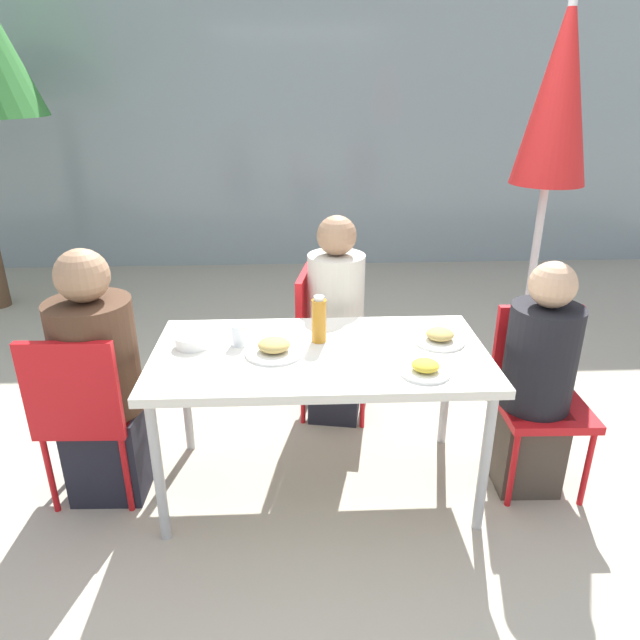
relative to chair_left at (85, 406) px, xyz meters
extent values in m
plane|color=#B2A893|center=(1.04, 0.05, -0.50)|extent=(24.00, 24.00, 0.00)
cube|color=#89999E|center=(1.04, 3.82, 1.00)|extent=(10.00, 0.20, 3.00)
cube|color=silver|center=(1.04, 0.05, 0.20)|extent=(1.48, 0.77, 0.04)
cylinder|color=#B7B7B7|center=(0.36, -0.28, -0.16)|extent=(0.04, 0.04, 0.68)
cylinder|color=#B7B7B7|center=(1.72, -0.28, -0.16)|extent=(0.04, 0.04, 0.68)
cylinder|color=#B7B7B7|center=(0.36, 0.37, -0.16)|extent=(0.04, 0.04, 0.68)
cylinder|color=#B7B7B7|center=(1.72, 0.37, -0.16)|extent=(0.04, 0.04, 0.68)
cube|color=red|center=(0.00, 0.08, -0.08)|extent=(0.41, 0.41, 0.04)
cube|color=red|center=(0.00, -0.10, 0.15)|extent=(0.40, 0.05, 0.42)
cylinder|color=red|center=(-0.16, 0.26, -0.30)|extent=(0.03, 0.03, 0.40)
cylinder|color=red|center=(0.18, 0.25, -0.30)|extent=(0.03, 0.03, 0.40)
cylinder|color=red|center=(-0.17, -0.08, -0.30)|extent=(0.03, 0.03, 0.40)
cylinder|color=red|center=(0.17, -0.09, -0.30)|extent=(0.03, 0.03, 0.40)
cube|color=black|center=(0.05, 0.08, -0.28)|extent=(0.34, 0.34, 0.44)
cylinder|color=#472D1E|center=(0.05, 0.08, 0.20)|extent=(0.37, 0.37, 0.53)
sphere|color=#9E7556|center=(0.05, 0.08, 0.58)|extent=(0.23, 0.23, 0.23)
cube|color=red|center=(2.08, 0.02, -0.08)|extent=(0.41, 0.41, 0.04)
cube|color=red|center=(2.09, 0.20, 0.15)|extent=(0.40, 0.05, 0.42)
cylinder|color=red|center=(2.25, -0.15, -0.30)|extent=(0.03, 0.03, 0.40)
cylinder|color=red|center=(1.91, -0.14, -0.30)|extent=(0.03, 0.03, 0.40)
cylinder|color=red|center=(2.26, 0.19, -0.30)|extent=(0.03, 0.03, 0.40)
cylinder|color=red|center=(1.92, 0.20, -0.30)|extent=(0.03, 0.03, 0.40)
cube|color=#473D33|center=(2.03, 0.02, -0.28)|extent=(0.29, 0.29, 0.44)
cylinder|color=black|center=(2.03, 0.02, 0.18)|extent=(0.32, 0.32, 0.49)
sphere|color=tan|center=(2.03, 0.02, 0.53)|extent=(0.20, 0.20, 0.20)
cube|color=red|center=(1.17, 0.73, -0.08)|extent=(0.47, 0.47, 0.04)
cube|color=red|center=(0.99, 0.77, 0.15)|extent=(0.11, 0.40, 0.42)
cylinder|color=red|center=(1.37, 0.87, -0.30)|extent=(0.03, 0.03, 0.40)
cylinder|color=red|center=(1.31, 0.54, -0.30)|extent=(0.03, 0.03, 0.40)
cylinder|color=red|center=(1.03, 0.93, -0.30)|extent=(0.03, 0.03, 0.40)
cylinder|color=red|center=(0.97, 0.60, -0.30)|extent=(0.03, 0.03, 0.40)
cube|color=black|center=(1.16, 0.69, -0.28)|extent=(0.32, 0.32, 0.44)
cylinder|color=beige|center=(1.16, 0.69, 0.21)|extent=(0.31, 0.31, 0.54)
sphere|color=#9E7556|center=(1.16, 0.69, 0.58)|extent=(0.21, 0.21, 0.21)
cylinder|color=#333333|center=(2.30, 0.84, -0.47)|extent=(0.36, 0.36, 0.05)
cylinder|color=#BCBCBC|center=(2.30, 0.84, 0.63)|extent=(0.04, 0.04, 2.27)
cone|color=red|center=(2.30, 0.84, 1.29)|extent=(0.39, 0.39, 0.95)
cylinder|color=white|center=(0.84, 0.04, 0.23)|extent=(0.26, 0.26, 0.01)
ellipsoid|color=tan|center=(0.84, 0.04, 0.26)|extent=(0.14, 0.14, 0.06)
cylinder|color=white|center=(1.59, 0.12, 0.23)|extent=(0.23, 0.23, 0.01)
ellipsoid|color=tan|center=(1.59, 0.12, 0.26)|extent=(0.13, 0.13, 0.05)
cylinder|color=white|center=(1.46, -0.18, 0.23)|extent=(0.21, 0.21, 0.01)
ellipsoid|color=gold|center=(1.46, -0.18, 0.26)|extent=(0.11, 0.11, 0.05)
cylinder|color=#B7751E|center=(1.04, 0.16, 0.32)|extent=(0.07, 0.07, 0.20)
cylinder|color=white|center=(1.04, 0.16, 0.43)|extent=(0.05, 0.05, 0.02)
cylinder|color=white|center=(0.68, 0.13, 0.27)|extent=(0.07, 0.07, 0.10)
cylinder|color=white|center=(0.47, 0.13, 0.25)|extent=(0.16, 0.16, 0.05)
camera|label=1|loc=(0.94, -2.22, 1.32)|focal=32.00mm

